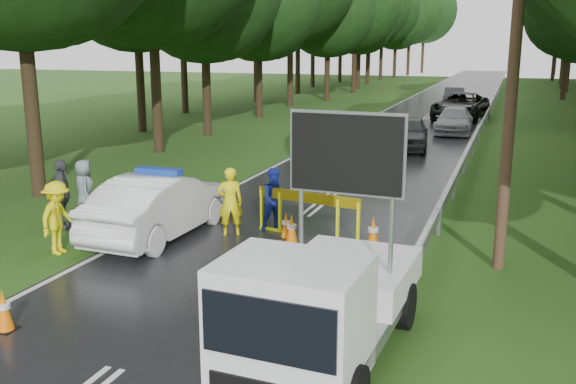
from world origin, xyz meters
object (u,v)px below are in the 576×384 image
at_px(police_sedan, 160,206).
at_px(queue_car_fourth, 454,96).
at_px(work_truck, 320,303).
at_px(queue_car_third, 460,106).
at_px(barrier, 308,203).
at_px(queue_car_second, 454,120).
at_px(queue_car_first, 408,133).
at_px(civilian, 276,200).
at_px(officer, 230,202).

xyz_separation_m(police_sedan, queue_car_fourth, (3.60, 36.97, -0.12)).
height_order(work_truck, queue_car_third, work_truck).
relative_size(police_sedan, queue_car_fourth, 1.19).
height_order(barrier, queue_car_second, queue_car_second).
distance_m(police_sedan, queue_car_first, 15.87).
height_order(work_truck, queue_car_fourth, work_truck).
height_order(work_truck, queue_car_second, work_truck).
distance_m(work_truck, barrier, 6.43).
bearing_deg(queue_car_first, queue_car_third, 77.50).
bearing_deg(queue_car_second, queue_car_fourth, 93.67).
distance_m(work_truck, queue_car_fourth, 41.95).
bearing_deg(queue_car_second, civilian, -98.95).
bearing_deg(barrier, civilian, 174.31).
height_order(work_truck, queue_car_first, work_truck).
relative_size(work_truck, queue_car_fourth, 1.16).
distance_m(queue_car_first, queue_car_second, 6.18).
bearing_deg(officer, queue_car_first, -127.61).
relative_size(barrier, queue_car_first, 0.63).
bearing_deg(police_sedan, queue_car_fourth, -94.03).
relative_size(civilian, queue_car_first, 0.38).
bearing_deg(queue_car_second, queue_car_first, -105.43).
bearing_deg(queue_car_second, officer, -101.15).
bearing_deg(queue_car_second, police_sedan, -105.00).
bearing_deg(queue_car_first, queue_car_second, 69.55).
bearing_deg(civilian, police_sedan, 169.15).
xyz_separation_m(police_sedan, queue_car_first, (3.60, 15.46, -0.05)).
xyz_separation_m(civilian, queue_car_second, (2.55, 20.06, -0.16)).
distance_m(queue_car_second, queue_car_fourth, 15.58).
xyz_separation_m(work_truck, queue_car_third, (-0.75, 32.72, -0.16)).
distance_m(barrier, queue_car_first, 14.33).
bearing_deg(civilian, barrier, -55.38).
height_order(police_sedan, work_truck, work_truck).
bearing_deg(queue_car_second, queue_car_third, 90.26).
relative_size(officer, queue_car_first, 0.40).
xyz_separation_m(queue_car_third, queue_car_fourth, (-1.25, 9.18, -0.16)).
distance_m(barrier, civilian, 0.99).
height_order(officer, queue_car_fourth, officer).
xyz_separation_m(police_sedan, queue_car_third, (4.85, 27.79, 0.04)).
height_order(police_sedan, queue_car_fourth, police_sedan).
distance_m(work_truck, civilian, 7.04).
distance_m(civilian, queue_car_fourth, 35.59).
height_order(queue_car_second, queue_car_third, queue_car_third).
distance_m(officer, queue_car_second, 21.11).
height_order(civilian, queue_car_first, civilian).
bearing_deg(queue_car_fourth, civilian, -94.53).
xyz_separation_m(barrier, queue_car_second, (1.59, 20.32, -0.21)).
bearing_deg(officer, queue_car_third, -126.75).
bearing_deg(queue_car_third, officer, -90.01).
distance_m(police_sedan, queue_car_fourth, 37.14).
bearing_deg(queue_car_third, work_truck, -81.88).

